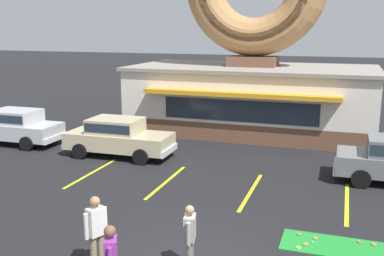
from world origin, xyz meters
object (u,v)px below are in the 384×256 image
Objects in this scene: car_champagne at (118,136)px; pedestrian_hooded_kid at (190,236)px; golf_ball at (313,242)px; pedestrian_leather_jacket_man at (96,230)px; car_silver at (14,125)px.

pedestrian_hooded_kid is at bearing -52.72° from car_champagne.
car_champagne is 9.68m from pedestrian_hooded_kid.
golf_ball is 0.02× the size of pedestrian_leather_jacket_man.
pedestrian_leather_jacket_man reaches higher than pedestrian_hooded_kid.
car_champagne is at bearing 127.28° from pedestrian_hooded_kid.
car_silver is 2.63× the size of pedestrian_leather_jacket_man.
pedestrian_hooded_kid is 0.88× the size of pedestrian_leather_jacket_man.
car_silver is at bearing 144.99° from pedestrian_hooded_kid.
car_champagne reaches higher than golf_ball.
pedestrian_hooded_kid is at bearing 18.58° from pedestrian_leather_jacket_man.
pedestrian_leather_jacket_man reaches higher than car_silver.
car_silver is at bearing 137.62° from pedestrian_leather_jacket_man.
car_silver reaches higher than golf_ball.
car_champagne is 1.00× the size of car_silver.
golf_ball is at bearing 41.57° from pedestrian_hooded_kid.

